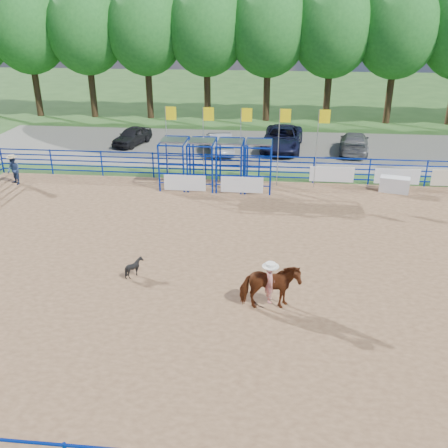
{
  "coord_description": "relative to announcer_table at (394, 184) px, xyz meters",
  "views": [
    {
      "loc": [
        0.74,
        -16.62,
        9.17
      ],
      "look_at": [
        -1.05,
        1.0,
        1.3
      ],
      "focal_mm": 40.0,
      "sensor_mm": 36.0,
      "label": 1
    }
  ],
  "objects": [
    {
      "name": "arena_dirt",
      "position": [
        -7.17,
        -8.98,
        -0.41
      ],
      "size": [
        30.0,
        20.0,
        0.02
      ],
      "primitive_type": "cube",
      "color": "#936C49",
      "rests_on": "ground"
    },
    {
      "name": "horse_and_rider",
      "position": [
        -6.36,
        -11.72,
        0.48
      ],
      "size": [
        2.0,
        1.09,
        2.32
      ],
      "color": "#5A2912",
      "rests_on": "arena_dirt"
    },
    {
      "name": "perimeter_fence",
      "position": [
        -7.17,
        -8.98,
        0.33
      ],
      "size": [
        30.1,
        20.1,
        1.5
      ],
      "color": "#0829AE",
      "rests_on": "ground"
    },
    {
      "name": "calf",
      "position": [
        -11.28,
        -10.09,
        -0.05
      ],
      "size": [
        0.71,
        0.65,
        0.71
      ],
      "primitive_type": "imported",
      "rotation": [
        0.0,
        0.0,
        1.7
      ],
      "color": "black",
      "rests_on": "arena_dirt"
    },
    {
      "name": "car_a",
      "position": [
        -16.32,
        8.01,
        0.21
      ],
      "size": [
        2.41,
        3.88,
        1.23
      ],
      "primitive_type": "imported",
      "rotation": [
        0.0,
        0.0,
        -0.28
      ],
      "color": "black",
      "rests_on": "gravel_strip"
    },
    {
      "name": "announcer_table",
      "position": [
        0.0,
        0.0,
        0.0
      ],
      "size": [
        1.62,
        1.04,
        0.8
      ],
      "primitive_type": "cube",
      "rotation": [
        0.0,
        0.0,
        -0.24
      ],
      "color": "silver",
      "rests_on": "arena_dirt"
    },
    {
      "name": "spectator_cowboy",
      "position": [
        -20.49,
        -0.85,
        0.42
      ],
      "size": [
        0.96,
        0.92,
        1.62
      ],
      "color": "navy",
      "rests_on": "arena_dirt"
    },
    {
      "name": "treeline",
      "position": [
        -7.17,
        17.02,
        7.12
      ],
      "size": [
        56.4,
        6.4,
        11.24
      ],
      "color": "#3F2B19",
      "rests_on": "ground"
    },
    {
      "name": "car_c",
      "position": [
        -5.86,
        7.79,
        0.36
      ],
      "size": [
        3.03,
        5.76,
        1.54
      ],
      "primitive_type": "imported",
      "rotation": [
        0.0,
        0.0,
        -0.09
      ],
      "color": "black",
      "rests_on": "gravel_strip"
    },
    {
      "name": "chute_assembly",
      "position": [
        -9.07,
        -0.14,
        0.84
      ],
      "size": [
        19.32,
        2.41,
        4.2
      ],
      "color": "#0829AE",
      "rests_on": "ground"
    },
    {
      "name": "gravel_strip",
      "position": [
        -7.17,
        8.02,
        -0.41
      ],
      "size": [
        40.0,
        10.0,
        0.01
      ],
      "primitive_type": "cube",
      "color": "slate",
      "rests_on": "ground"
    },
    {
      "name": "car_d",
      "position": [
        -1.08,
        7.6,
        0.25
      ],
      "size": [
        2.47,
        4.79,
        1.33
      ],
      "primitive_type": "imported",
      "rotation": [
        0.0,
        0.0,
        3.0
      ],
      "color": "slate",
      "rests_on": "gravel_strip"
    },
    {
      "name": "car_b",
      "position": [
        -10.0,
        6.69,
        0.26
      ],
      "size": [
        2.32,
        4.31,
        1.35
      ],
      "primitive_type": "imported",
      "rotation": [
        0.0,
        0.0,
        3.37
      ],
      "color": "gray",
      "rests_on": "gravel_strip"
    },
    {
      "name": "ground",
      "position": [
        -7.17,
        -8.98,
        -0.42
      ],
      "size": [
        120.0,
        120.0,
        0.0
      ],
      "primitive_type": "plane",
      "color": "#345C25",
      "rests_on": "ground"
    }
  ]
}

